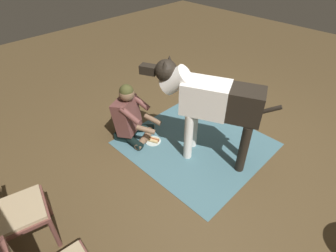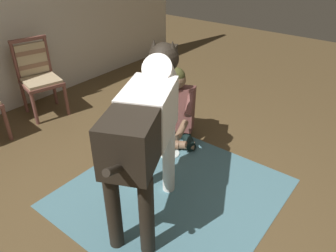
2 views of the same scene
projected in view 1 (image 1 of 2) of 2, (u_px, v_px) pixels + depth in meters
ground_plane at (212, 148)px, 3.80m from camera, size 12.79×12.79×0.00m
area_rug at (196, 143)px, 3.88m from camera, size 1.84×1.78×0.01m
dining_chair_right_of_pair at (6, 210)px, 2.35m from camera, size 0.56×0.56×0.98m
person_sitting_on_floor at (130, 117)px, 3.79m from camera, size 0.71×0.62×0.87m
large_dog at (210, 101)px, 3.19m from camera, size 1.57×0.84×1.33m
hot_dog_on_plate at (153, 140)px, 3.91m from camera, size 0.23×0.23×0.06m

